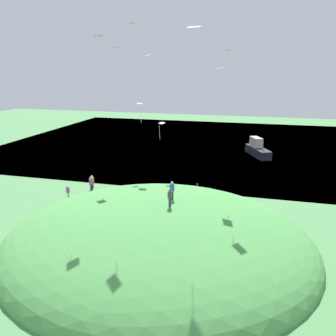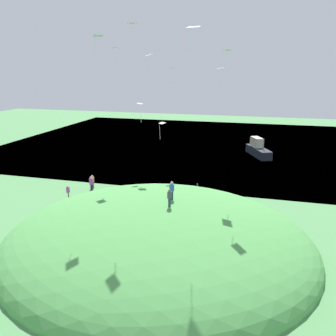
% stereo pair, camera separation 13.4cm
% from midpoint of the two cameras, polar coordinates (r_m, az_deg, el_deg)
% --- Properties ---
extents(ground_plane, '(160.00, 160.00, 0.00)m').
position_cam_midpoint_polar(ground_plane, '(39.03, -1.71, -6.55)').
color(ground_plane, '#508D51').
extents(lake_water, '(59.54, 80.00, 0.40)m').
position_cam_midpoint_polar(lake_water, '(72.63, 6.33, 3.94)').
color(lake_water, '#496288').
rests_on(lake_water, ground_plane).
extents(grass_hill, '(25.62, 27.51, 7.28)m').
position_cam_midpoint_polar(grass_hill, '(31.56, -1.84, -12.37)').
color(grass_hill, '#4E994A').
rests_on(grass_hill, ground_plane).
extents(boat_on_lake, '(7.42, 4.74, 3.43)m').
position_cam_midpoint_polar(boat_on_lake, '(63.65, 14.43, 2.98)').
color(boat_on_lake, black).
rests_on(boat_on_lake, lake_water).
extents(person_with_child, '(0.54, 0.54, 1.57)m').
position_cam_midpoint_polar(person_with_child, '(29.51, 0.17, -4.59)').
color(person_with_child, '#283549').
rests_on(person_with_child, grass_hill).
extents(person_on_hilltop, '(0.42, 0.42, 1.77)m').
position_cam_midpoint_polar(person_on_hilltop, '(40.01, -12.65, -2.29)').
color(person_on_hilltop, black).
rests_on(person_on_hilltop, grass_hill).
extents(person_walking_path, '(0.52, 0.52, 1.59)m').
position_cam_midpoint_polar(person_walking_path, '(39.64, -16.23, -3.57)').
color(person_walking_path, '#565440').
rests_on(person_walking_path, grass_hill).
extents(person_near_shore, '(0.46, 0.46, 1.69)m').
position_cam_midpoint_polar(person_near_shore, '(31.21, 0.54, -3.35)').
color(person_near_shore, '#1C354F').
rests_on(person_near_shore, grass_hill).
extents(person_watching_kites, '(0.49, 0.49, 1.74)m').
position_cam_midpoint_polar(person_watching_kites, '(45.86, -12.44, -1.98)').
color(person_watching_kites, '#273446').
rests_on(person_watching_kites, ground_plane).
extents(kite_0, '(1.04, 1.07, 2.22)m').
position_cam_midpoint_polar(kite_0, '(45.18, -1.15, 7.21)').
color(kite_0, white).
extents(kite_1, '(1.22, 1.21, 1.94)m').
position_cam_midpoint_polar(kite_1, '(40.46, -8.80, 18.81)').
color(kite_1, white).
extents(kite_2, '(1.08, 1.12, 1.75)m').
position_cam_midpoint_polar(kite_2, '(32.68, 9.66, 18.41)').
color(kite_2, silver).
extents(kite_3, '(0.91, 0.96, 1.54)m').
position_cam_midpoint_polar(kite_3, '(32.51, -11.56, 20.41)').
color(kite_3, white).
extents(kite_4, '(1.00, 0.84, 2.01)m').
position_cam_midpoint_polar(kite_4, '(43.86, 0.41, 15.98)').
color(kite_4, white).
extents(kite_5, '(1.17, 0.92, 1.98)m').
position_cam_midpoint_polar(kite_5, '(34.49, 8.52, 15.75)').
color(kite_5, white).
extents(kite_6, '(1.40, 1.26, 2.32)m').
position_cam_midpoint_polar(kite_6, '(42.97, -3.37, 17.90)').
color(kite_6, white).
extents(kite_7, '(0.88, 1.13, 2.03)m').
position_cam_midpoint_polar(kite_7, '(28.57, 4.08, 21.92)').
color(kite_7, white).
extents(kite_8, '(0.94, 0.74, 2.23)m').
position_cam_midpoint_polar(kite_8, '(40.91, -4.77, 10.28)').
color(kite_8, white).
extents(kite_9, '(1.05, 1.10, 1.73)m').
position_cam_midpoint_polar(kite_9, '(31.09, -6.11, 22.41)').
color(kite_9, white).
extents(mooring_post, '(0.14, 0.14, 1.17)m').
position_cam_midpoint_polar(mooring_post, '(43.64, 4.73, -3.28)').
color(mooring_post, brown).
rests_on(mooring_post, ground_plane).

